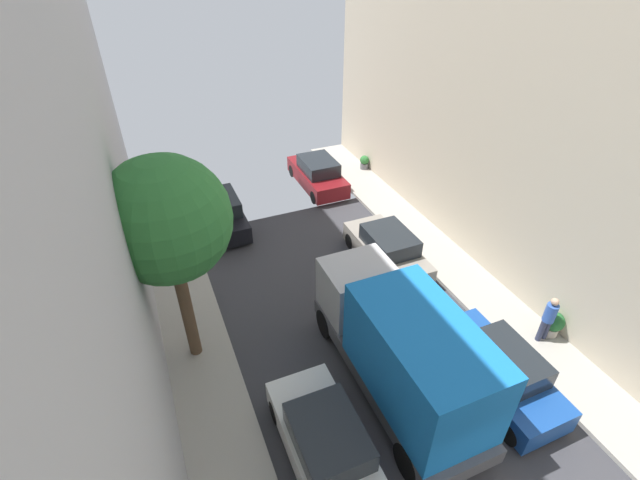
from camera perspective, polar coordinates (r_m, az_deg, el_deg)
parked_car_left_2 at (r=12.05m, az=0.81°, el=-24.48°), size 1.78×4.20×1.57m
parked_car_left_3 at (r=20.34m, az=-12.56°, el=3.44°), size 1.78×4.20×1.57m
parked_car_right_2 at (r=14.26m, az=21.60°, el=-15.06°), size 1.78×4.20×1.57m
parked_car_right_3 at (r=17.74m, az=8.50°, el=-1.22°), size 1.78×4.20×1.57m
parked_car_right_4 at (r=23.11m, az=-0.31°, el=8.36°), size 1.78×4.20×1.57m
delivery_truck at (r=12.63m, az=10.25°, el=-13.27°), size 2.26×6.60×3.38m
pedestrian at (r=15.90m, az=26.97°, el=-8.79°), size 0.40×0.36×1.72m
street_tree_2 at (r=11.98m, az=-18.92°, el=2.30°), size 3.36×3.36×6.57m
potted_plant_2 at (r=24.93m, az=5.64°, el=9.81°), size 0.48×0.48×0.74m
potted_plant_3 at (r=16.48m, az=27.47°, el=-9.33°), size 0.65×0.65×0.88m
potted_plant_4 at (r=22.64m, az=-21.39°, el=4.97°), size 0.53×0.53×0.87m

